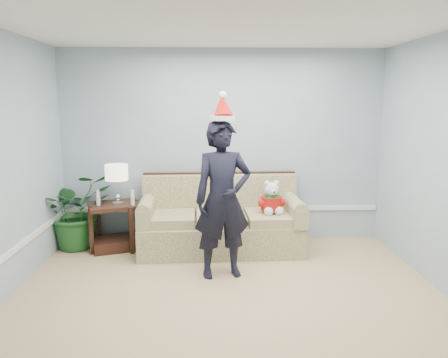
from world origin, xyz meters
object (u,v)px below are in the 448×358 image
sofa (221,223)px  table_lamp (117,174)px  houseplant (77,211)px  side_table (115,231)px  teddy_bear (271,201)px  man (223,200)px

sofa → table_lamp: table_lamp is taller
sofa → houseplant: (-1.96, 0.14, 0.16)m
side_table → teddy_bear: teddy_bear is taller
houseplant → sofa: bearing=-4.2°
sofa → side_table: bearing=175.7°
side_table → houseplant: bearing=171.1°
sofa → table_lamp: (-1.37, 0.02, 0.68)m
sofa → man: size_ratio=1.21×
sofa → side_table: 1.44m
sofa → man: man is taller
side_table → teddy_bear: (2.10, -0.18, 0.44)m
man → teddy_bear: (0.67, 0.79, -0.21)m
man → houseplant: bearing=139.6°
table_lamp → man: 1.67m
table_lamp → sofa: bearing=-1.0°
table_lamp → houseplant: 0.79m
sofa → table_lamp: size_ratio=4.06×
table_lamp → man: man is taller
table_lamp → houseplant: (-0.59, 0.12, -0.52)m
side_table → table_lamp: (0.06, -0.04, 0.79)m
houseplant → teddy_bear: size_ratio=2.32×
side_table → table_lamp: table_lamp is taller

